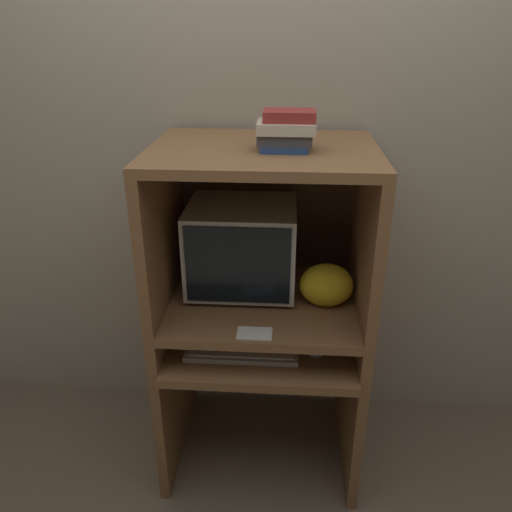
{
  "coord_description": "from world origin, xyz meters",
  "views": [
    {
      "loc": [
        0.09,
        -1.45,
        1.85
      ],
      "look_at": [
        -0.03,
        0.33,
        1.0
      ],
      "focal_mm": 35.0,
      "sensor_mm": 36.0,
      "label": 1
    }
  ],
  "objects_px": {
    "keyboard": "(242,350)",
    "snack_bag": "(326,285)",
    "mouse": "(316,353)",
    "crt_monitor": "(242,246)",
    "book_stack": "(286,131)"
  },
  "relations": [
    {
      "from": "keyboard",
      "to": "snack_bag",
      "type": "height_order",
      "value": "snack_bag"
    },
    {
      "from": "keyboard",
      "to": "snack_bag",
      "type": "relative_size",
      "value": 2.1
    },
    {
      "from": "crt_monitor",
      "to": "keyboard",
      "type": "distance_m",
      "value": 0.42
    },
    {
      "from": "book_stack",
      "to": "snack_bag",
      "type": "bearing_deg",
      "value": 5.07
    },
    {
      "from": "keyboard",
      "to": "snack_bag",
      "type": "distance_m",
      "value": 0.42
    },
    {
      "from": "crt_monitor",
      "to": "mouse",
      "type": "relative_size",
      "value": 7.13
    },
    {
      "from": "crt_monitor",
      "to": "mouse",
      "type": "height_order",
      "value": "crt_monitor"
    },
    {
      "from": "snack_bag",
      "to": "book_stack",
      "type": "height_order",
      "value": "book_stack"
    },
    {
      "from": "mouse",
      "to": "book_stack",
      "type": "bearing_deg",
      "value": 139.27
    },
    {
      "from": "crt_monitor",
      "to": "mouse",
      "type": "distance_m",
      "value": 0.52
    },
    {
      "from": "mouse",
      "to": "book_stack",
      "type": "relative_size",
      "value": 0.31
    },
    {
      "from": "keyboard",
      "to": "mouse",
      "type": "xyz_separation_m",
      "value": [
        0.29,
        -0.0,
        0.0
      ]
    },
    {
      "from": "crt_monitor",
      "to": "snack_bag",
      "type": "height_order",
      "value": "crt_monitor"
    },
    {
      "from": "snack_bag",
      "to": "keyboard",
      "type": "bearing_deg",
      "value": -158.1
    },
    {
      "from": "mouse",
      "to": "snack_bag",
      "type": "height_order",
      "value": "snack_bag"
    }
  ]
}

